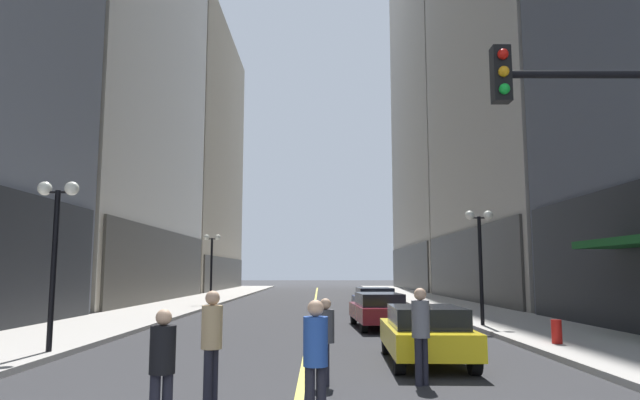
% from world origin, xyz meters
% --- Properties ---
extents(ground_plane, '(200.00, 200.00, 0.00)m').
position_xyz_m(ground_plane, '(0.00, 35.00, 0.00)').
color(ground_plane, '#2D2D30').
extents(sidewalk_left, '(4.50, 78.00, 0.15)m').
position_xyz_m(sidewalk_left, '(-8.25, 35.00, 0.07)').
color(sidewalk_left, '#ADA8A0').
rests_on(sidewalk_left, ground).
extents(sidewalk_right, '(4.50, 78.00, 0.15)m').
position_xyz_m(sidewalk_right, '(8.25, 35.00, 0.07)').
color(sidewalk_right, '#ADA8A0').
rests_on(sidewalk_right, ground).
extents(lane_centre_stripe, '(0.16, 70.00, 0.01)m').
position_xyz_m(lane_centre_stripe, '(0.00, 35.00, 0.00)').
color(lane_centre_stripe, '#E5D64C').
rests_on(lane_centre_stripe, ground).
extents(building_left_far, '(10.94, 26.00, 30.85)m').
position_xyz_m(building_left_far, '(-15.87, 60.00, 15.36)').
color(building_left_far, '#B7AD99').
rests_on(building_left_far, ground).
extents(storefront_awning_right, '(1.60, 4.49, 3.12)m').
position_xyz_m(storefront_awning_right, '(9.69, 11.87, 2.98)').
color(storefront_awning_right, '#144C1E').
rests_on(storefront_awning_right, ground).
extents(car_yellow, '(1.92, 4.21, 1.32)m').
position_xyz_m(car_yellow, '(2.82, 8.39, 0.72)').
color(car_yellow, yellow).
rests_on(car_yellow, ground).
extents(car_maroon, '(1.96, 4.78, 1.32)m').
position_xyz_m(car_maroon, '(2.56, 16.58, 0.72)').
color(car_maroon, maroon).
rests_on(car_maroon, ground).
extents(car_navy, '(2.04, 4.24, 1.32)m').
position_xyz_m(car_navy, '(3.08, 23.69, 0.72)').
color(car_navy, '#141E4C').
rests_on(car_navy, ground).
extents(pedestrian_in_black_coat, '(0.44, 0.44, 1.63)m').
position_xyz_m(pedestrian_in_black_coat, '(-1.73, 2.63, 0.94)').
color(pedestrian_in_black_coat, black).
rests_on(pedestrian_in_black_coat, ground).
extents(pedestrian_in_tan_trench, '(0.45, 0.45, 1.81)m').
position_xyz_m(pedestrian_in_tan_trench, '(-1.41, 4.34, 1.07)').
color(pedestrian_in_tan_trench, black).
rests_on(pedestrian_in_tan_trench, ground).
extents(pedestrian_in_grey_suit, '(0.47, 0.47, 1.81)m').
position_xyz_m(pedestrian_in_grey_suit, '(2.27, 5.91, 1.06)').
color(pedestrian_in_grey_suit, black).
rests_on(pedestrian_in_grey_suit, ground).
extents(pedestrian_with_orange_bag, '(0.35, 0.35, 1.62)m').
position_xyz_m(pedestrian_with_orange_bag, '(0.46, 5.91, 0.94)').
color(pedestrian_with_orange_bag, black).
rests_on(pedestrian_with_orange_bag, ground).
extents(pedestrian_in_blue_hoodie, '(0.42, 0.42, 1.73)m').
position_xyz_m(pedestrian_in_blue_hoodie, '(0.29, 2.89, 1.01)').
color(pedestrian_in_blue_hoodie, black).
rests_on(pedestrian_in_blue_hoodie, ground).
extents(street_lamp_left_near, '(1.06, 0.36, 4.43)m').
position_xyz_m(street_lamp_left_near, '(-6.40, 9.34, 3.26)').
color(street_lamp_left_near, black).
rests_on(street_lamp_left_near, ground).
extents(street_lamp_left_far, '(1.06, 0.36, 4.43)m').
position_xyz_m(street_lamp_left_far, '(-6.40, 30.19, 3.26)').
color(street_lamp_left_far, black).
rests_on(street_lamp_left_far, ground).
extents(street_lamp_right_mid, '(1.06, 0.36, 4.43)m').
position_xyz_m(street_lamp_right_mid, '(6.40, 16.30, 3.26)').
color(street_lamp_right_mid, black).
rests_on(street_lamp_right_mid, ground).
extents(fire_hydrant_right, '(0.28, 0.28, 0.80)m').
position_xyz_m(fire_hydrant_right, '(6.90, 10.88, 0.40)').
color(fire_hydrant_right, red).
rests_on(fire_hydrant_right, ground).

